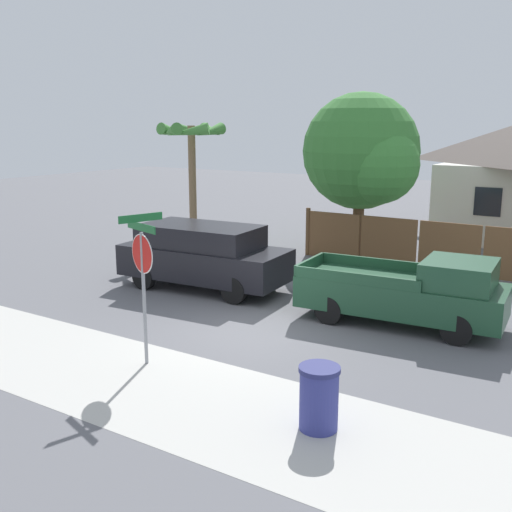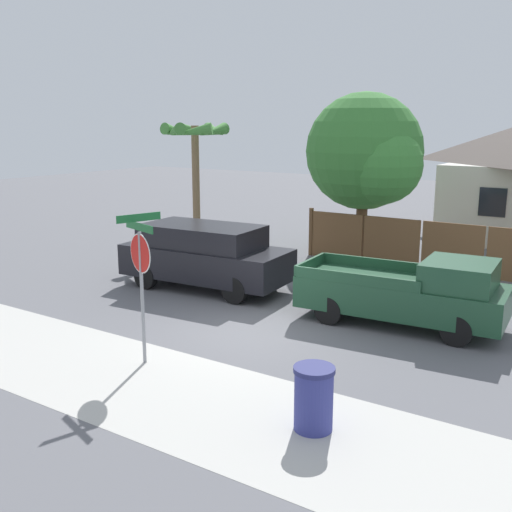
{
  "view_description": "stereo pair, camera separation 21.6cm",
  "coord_description": "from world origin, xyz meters",
  "px_view_note": "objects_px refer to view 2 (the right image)",
  "views": [
    {
      "loc": [
        7.2,
        -11.26,
        4.76
      ],
      "look_at": [
        -0.43,
        0.76,
        1.6
      ],
      "focal_mm": 42.0,
      "sensor_mm": 36.0,
      "label": 1
    },
    {
      "loc": [
        7.38,
        -11.14,
        4.76
      ],
      "look_at": [
        -0.43,
        0.76,
        1.6
      ],
      "focal_mm": 42.0,
      "sensor_mm": 36.0,
      "label": 2
    }
  ],
  "objects_px": {
    "trash_bin": "(314,398)",
    "palm_tree": "(195,142)",
    "stop_sign": "(141,263)",
    "oak_tree": "(368,154)",
    "orange_pickup": "(409,293)",
    "red_suv": "(205,254)"
  },
  "relations": [
    {
      "from": "oak_tree",
      "to": "orange_pickup",
      "type": "bearing_deg",
      "value": -58.84
    },
    {
      "from": "stop_sign",
      "to": "trash_bin",
      "type": "bearing_deg",
      "value": 10.63
    },
    {
      "from": "trash_bin",
      "to": "palm_tree",
      "type": "bearing_deg",
      "value": 136.18
    },
    {
      "from": "palm_tree",
      "to": "red_suv",
      "type": "height_order",
      "value": "palm_tree"
    },
    {
      "from": "oak_tree",
      "to": "stop_sign",
      "type": "distance_m",
      "value": 11.72
    },
    {
      "from": "oak_tree",
      "to": "trash_bin",
      "type": "height_order",
      "value": "oak_tree"
    },
    {
      "from": "oak_tree",
      "to": "red_suv",
      "type": "distance_m",
      "value": 7.36
    },
    {
      "from": "palm_tree",
      "to": "red_suv",
      "type": "bearing_deg",
      "value": -48.74
    },
    {
      "from": "palm_tree",
      "to": "orange_pickup",
      "type": "height_order",
      "value": "palm_tree"
    },
    {
      "from": "orange_pickup",
      "to": "trash_bin",
      "type": "xyz_separation_m",
      "value": [
        0.44,
        -5.68,
        -0.3
      ]
    },
    {
      "from": "oak_tree",
      "to": "orange_pickup",
      "type": "relative_size",
      "value": 1.18
    },
    {
      "from": "palm_tree",
      "to": "stop_sign",
      "type": "relative_size",
      "value": 1.57
    },
    {
      "from": "red_suv",
      "to": "trash_bin",
      "type": "distance_m",
      "value": 8.7
    },
    {
      "from": "oak_tree",
      "to": "red_suv",
      "type": "height_order",
      "value": "oak_tree"
    },
    {
      "from": "stop_sign",
      "to": "trash_bin",
      "type": "relative_size",
      "value": 2.9
    },
    {
      "from": "palm_tree",
      "to": "trash_bin",
      "type": "bearing_deg",
      "value": -43.82
    },
    {
      "from": "stop_sign",
      "to": "trash_bin",
      "type": "distance_m",
      "value": 4.45
    },
    {
      "from": "palm_tree",
      "to": "oak_tree",
      "type": "bearing_deg",
      "value": 21.4
    },
    {
      "from": "orange_pickup",
      "to": "stop_sign",
      "type": "distance_m",
      "value": 6.47
    },
    {
      "from": "orange_pickup",
      "to": "palm_tree",
      "type": "bearing_deg",
      "value": 153.0
    },
    {
      "from": "red_suv",
      "to": "trash_bin",
      "type": "relative_size",
      "value": 4.8
    },
    {
      "from": "red_suv",
      "to": "trash_bin",
      "type": "xyz_separation_m",
      "value": [
        6.59,
        -5.66,
        -0.49
      ]
    }
  ]
}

